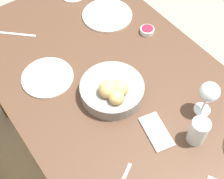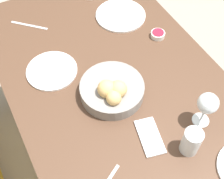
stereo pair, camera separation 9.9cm
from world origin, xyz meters
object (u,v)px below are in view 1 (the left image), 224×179
(wine_glass, at_px, (209,93))
(jam_bowl_berry, at_px, (147,30))
(plate_far_center, at_px, (48,77))
(water_tumbler, at_px, (198,131))
(bread_basket, at_px, (112,90))
(cell_phone, at_px, (156,132))
(plate_near_right, at_px, (107,15))
(knife_silver, at_px, (16,34))

(wine_glass, relative_size, jam_bowl_berry, 2.42)
(plate_far_center, xyz_separation_m, wine_glass, (-0.48, -0.40, 0.11))
(water_tumbler, xyz_separation_m, jam_bowl_berry, (0.52, -0.21, -0.04))
(jam_bowl_berry, bearing_deg, water_tumbler, 158.02)
(bread_basket, xyz_separation_m, cell_phone, (-0.23, -0.03, -0.03))
(plate_near_right, distance_m, cell_phone, 0.66)
(plate_far_center, distance_m, wine_glass, 0.64)
(jam_bowl_berry, bearing_deg, plate_far_center, 86.23)
(plate_near_right, distance_m, water_tumbler, 0.74)
(plate_near_right, xyz_separation_m, knife_silver, (0.14, 0.41, -0.00))
(bread_basket, distance_m, water_tumbler, 0.35)
(plate_far_center, relative_size, water_tumbler, 1.93)
(plate_far_center, relative_size, knife_silver, 1.51)
(plate_far_center, xyz_separation_m, water_tumbler, (-0.56, -0.29, 0.05))
(cell_phone, bearing_deg, plate_far_center, 23.58)
(plate_near_right, distance_m, jam_bowl_berry, 0.22)
(jam_bowl_berry, bearing_deg, bread_basket, 119.79)
(bread_basket, distance_m, cell_phone, 0.23)
(plate_far_center, bearing_deg, cell_phone, -156.42)
(plate_far_center, bearing_deg, wine_glass, -140.27)
(jam_bowl_berry, bearing_deg, wine_glass, 167.24)
(plate_near_right, xyz_separation_m, cell_phone, (-0.62, 0.22, -0.00))
(plate_near_right, distance_m, wine_glass, 0.66)
(plate_far_center, height_order, jam_bowl_berry, jam_bowl_berry)
(plate_near_right, bearing_deg, knife_silver, 70.79)
(bread_basket, xyz_separation_m, knife_silver, (0.54, 0.16, -0.04))
(water_tumbler, distance_m, wine_glass, 0.14)
(plate_near_right, xyz_separation_m, wine_glass, (-0.65, 0.02, 0.11))
(plate_far_center, distance_m, cell_phone, 0.50)
(plate_far_center, height_order, wine_glass, wine_glass)
(bread_basket, bearing_deg, knife_silver, 16.08)
(plate_near_right, height_order, cell_phone, plate_near_right)
(plate_far_center, height_order, water_tumbler, water_tumbler)
(plate_near_right, relative_size, water_tumbler, 2.19)
(water_tumbler, bearing_deg, plate_far_center, 27.83)
(bread_basket, bearing_deg, plate_near_right, -33.01)
(water_tumbler, relative_size, jam_bowl_berry, 1.71)
(water_tumbler, bearing_deg, wine_glass, -56.58)
(plate_far_center, bearing_deg, jam_bowl_berry, -93.77)
(water_tumbler, xyz_separation_m, wine_glass, (0.07, -0.11, 0.06))
(water_tumbler, bearing_deg, cell_phone, 43.04)
(wine_glass, bearing_deg, cell_phone, 81.55)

